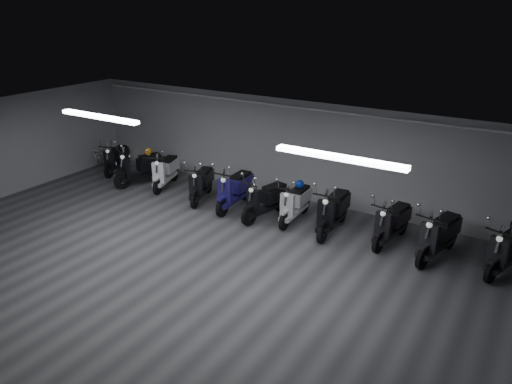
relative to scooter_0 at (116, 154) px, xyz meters
The scene contains 20 objects.
floor 7.03m from the scooter_0, 33.48° to the right, with size 14.00×10.00×0.01m, color #3C3C3F.
ceiling 7.33m from the scooter_0, 33.48° to the right, with size 14.00×10.00×0.01m, color gray.
back_wall 6.00m from the scooter_0, 11.08° to the left, with size 14.00×0.01×2.80m, color gray.
fluor_strip_left 4.55m from the scooter_0, 45.23° to the right, with size 2.40×0.18×0.08m, color white.
fluor_strip_right 9.53m from the scooter_0, 17.94° to the right, with size 2.40×0.18×0.08m, color white.
conduit 6.26m from the scooter_0, 10.28° to the left, with size 0.05×0.05×13.60m, color white.
scooter_0 is the anchor object (origin of this frame).
scooter_1 1.55m from the scooter_0, 14.45° to the right, with size 0.64×1.92×1.43m, color black, non-canonical shape.
scooter_2 2.29m from the scooter_0, ahead, with size 0.60×1.81×1.35m, color silver, non-canonical shape.
scooter_3 3.85m from the scooter_0, ahead, with size 0.59×1.77×1.31m, color black, non-canonical shape.
scooter_4 4.96m from the scooter_0, ahead, with size 0.64×1.93×1.43m, color navy, non-canonical shape.
scooter_5 6.03m from the scooter_0, ahead, with size 0.61×1.82×1.35m, color black, non-canonical shape.
scooter_6 6.72m from the scooter_0, ahead, with size 0.59×1.76×1.31m, color silver, non-canonical shape.
scooter_7 7.79m from the scooter_0, ahead, with size 0.65×1.95×1.45m, color black, non-canonical shape.
scooter_8 9.17m from the scooter_0, ahead, with size 0.60×1.80×1.34m, color black, non-canonical shape.
scooter_9 10.25m from the scooter_0, ahead, with size 0.64×1.92×1.43m, color black, non-canonical shape.
bicycle 0.67m from the scooter_0, behind, with size 0.58×1.65×1.07m, color silver.
scooter_10 11.58m from the scooter_0, ahead, with size 0.62×1.85×1.38m, color black, non-canonical shape.
helmet_0 6.71m from the scooter_0, ahead, with size 0.23×0.23×0.23m, color navy.
helmet_2 1.64m from the scooter_0, ahead, with size 0.23×0.23×0.23m, color orange.
Camera 1 is at (5.98, -6.54, 5.25)m, focal length 33.98 mm.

